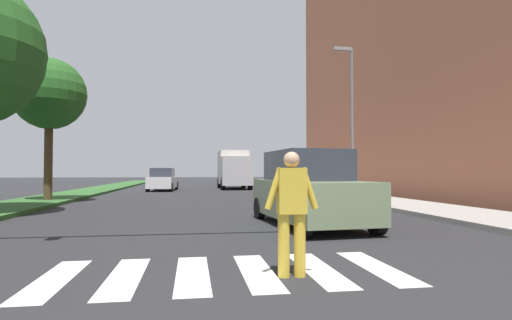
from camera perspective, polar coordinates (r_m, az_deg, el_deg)
name	(u,v)px	position (r m, az deg, el deg)	size (l,w,h in m)	color
ground_plane	(199,191)	(29.72, -7.98, -4.30)	(140.00, 140.00, 0.00)	#262628
crosswalk	(225,273)	(5.97, -4.32, -15.33)	(4.95, 2.20, 0.01)	silver
median_strip	(85,192)	(28.53, -22.65, -4.16)	(2.80, 64.00, 0.15)	#2D5B28
tree_far	(49,95)	(20.88, -26.79, 8.11)	(3.20, 3.20, 6.37)	#4C3823
apartment_block_right	(500,5)	(29.95, 30.77, 18.02)	(14.15, 34.36, 22.71)	#B76B4C
sidewalk_right	(314,191)	(28.96, 8.05, -4.22)	(3.00, 64.00, 0.15)	#9E9991
street_lamp_right	(350,108)	(21.21, 12.97, 7.07)	(1.02, 0.24, 7.50)	slate
pedestrian_performer	(292,207)	(5.61, 4.97, -6.58)	(0.75, 0.25, 1.69)	gold
suv_crossing	(309,190)	(10.91, 7.32, -4.15)	(2.34, 4.75, 1.97)	gray
sedan_midblock	(163,180)	(30.83, -12.81, -2.75)	(2.10, 4.58, 1.65)	silver
truck_box_delivery	(234,169)	(33.62, -3.12, -1.21)	(2.40, 6.20, 3.10)	#B7B7BC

